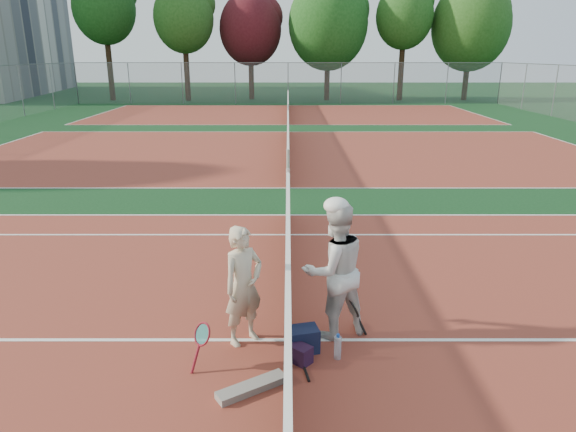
{
  "coord_description": "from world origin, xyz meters",
  "views": [
    {
      "loc": [
        0.0,
        -5.92,
        3.58
      ],
      "look_at": [
        0.0,
        2.09,
        1.05
      ],
      "focal_mm": 32.0,
      "sensor_mm": 36.0,
      "label": 1
    }
  ],
  "objects": [
    {
      "name": "player_a",
      "position": [
        -0.56,
        -0.01,
        0.79
      ],
      "size": [
        0.68,
        0.66,
        1.57
      ],
      "primitive_type": "imported",
      "rotation": [
        0.0,
        0.0,
        0.73
      ],
      "color": "beige",
      "rests_on": "ground"
    },
    {
      "name": "racket_black_held",
      "position": [
        0.85,
        0.08,
        0.28
      ],
      "size": [
        0.35,
        0.34,
        0.55
      ],
      "primitive_type": null,
      "rotation": [
        0.0,
        0.0,
        3.43
      ],
      "color": "black",
      "rests_on": "ground"
    },
    {
      "name": "tree_back_0",
      "position": [
        -14.35,
        37.02,
        7.01
      ],
      "size": [
        4.82,
        4.82,
        9.81
      ],
      "color": "#382314",
      "rests_on": "ground"
    },
    {
      "name": "sports_bag_purple",
      "position": [
        0.14,
        -0.5,
        0.11
      ],
      "size": [
        0.33,
        0.33,
        0.23
      ],
      "primitive_type": "cube",
      "rotation": [
        0.0,
        0.0,
        -0.72
      ],
      "color": "black",
      "rests_on": "ground"
    },
    {
      "name": "tree_back_3",
      "position": [
        3.18,
        37.36,
        5.9
      ],
      "size": [
        6.31,
        6.31,
        9.54
      ],
      "color": "#382314",
      "rests_on": "ground"
    },
    {
      "name": "court_main",
      "position": [
        0.0,
        0.0,
        0.0
      ],
      "size": [
        23.77,
        10.97,
        0.01
      ],
      "primitive_type": "cube",
      "color": "maroon",
      "rests_on": "ground"
    },
    {
      "name": "fence_back",
      "position": [
        0.0,
        34.0,
        1.5
      ],
      "size": [
        32.0,
        0.06,
        3.0
      ],
      "primitive_type": null,
      "color": "slate",
      "rests_on": "ground"
    },
    {
      "name": "net_main",
      "position": [
        0.0,
        0.0,
        0.51
      ],
      "size": [
        0.1,
        10.98,
        1.02
      ],
      "primitive_type": null,
      "color": "black",
      "rests_on": "ground"
    },
    {
      "name": "ground",
      "position": [
        0.0,
        0.0,
        0.0
      ],
      "size": [
        130.0,
        130.0,
        0.0
      ],
      "primitive_type": "plane",
      "color": "#0D3315",
      "rests_on": "ground"
    },
    {
      "name": "court_far_b",
      "position": [
        0.0,
        27.0,
        0.0
      ],
      "size": [
        23.77,
        10.97,
        0.01
      ],
      "primitive_type": "cube",
      "color": "maroon",
      "rests_on": "ground"
    },
    {
      "name": "racket_spare",
      "position": [
        0.16,
        -0.45,
        0.01
      ],
      "size": [
        0.37,
        0.64,
        0.03
      ],
      "primitive_type": null,
      "rotation": [
        0.0,
        0.0,
        1.75
      ],
      "color": "black",
      "rests_on": "ground"
    },
    {
      "name": "player_b",
      "position": [
        0.6,
        0.19,
        0.91
      ],
      "size": [
        1.09,
        0.99,
        1.83
      ],
      "primitive_type": "imported",
      "rotation": [
        0.0,
        0.0,
        3.55
      ],
      "color": "silver",
      "rests_on": "ground"
    },
    {
      "name": "net_cover_canvas",
      "position": [
        -0.4,
        -1.06,
        0.04
      ],
      "size": [
        0.8,
        0.6,
        0.09
      ],
      "primitive_type": "cube",
      "rotation": [
        0.0,
        0.0,
        0.57
      ],
      "color": "slate",
      "rests_on": "ground"
    },
    {
      "name": "net_far_b",
      "position": [
        0.0,
        27.0,
        0.51
      ],
      "size": [
        0.1,
        10.98,
        1.02
      ],
      "primitive_type": null,
      "color": "black",
      "rests_on": "ground"
    },
    {
      "name": "sports_bag_navy",
      "position": [
        0.18,
        -0.25,
        0.16
      ],
      "size": [
        0.45,
        0.36,
        0.32
      ],
      "primitive_type": "cube",
      "rotation": [
        0.0,
        0.0,
        0.24
      ],
      "color": "#111733",
      "rests_on": "ground"
    },
    {
      "name": "net_far_a",
      "position": [
        0.0,
        13.5,
        0.51
      ],
      "size": [
        0.1,
        10.98,
        1.02
      ],
      "primitive_type": null,
      "color": "black",
      "rests_on": "ground"
    },
    {
      "name": "tree_back_maroon",
      "position": [
        -3.05,
        38.07,
        5.52
      ],
      "size": [
        5.01,
        5.01,
        8.42
      ],
      "color": "#382314",
      "rests_on": "ground"
    },
    {
      "name": "water_bottle",
      "position": [
        0.61,
        -0.42,
        0.15
      ],
      "size": [
        0.09,
        0.09,
        0.3
      ],
      "primitive_type": "cylinder",
      "color": "#C7E3FD",
      "rests_on": "ground"
    },
    {
      "name": "tree_back_5",
      "position": [
        14.51,
        37.33,
        5.74
      ],
      "size": [
        6.14,
        6.14,
        9.28
      ],
      "color": "#382314",
      "rests_on": "ground"
    },
    {
      "name": "tree_back_1",
      "position": [
        -8.13,
        36.81,
        6.27
      ],
      "size": [
        4.67,
        4.67,
        8.99
      ],
      "color": "#382314",
      "rests_on": "ground"
    },
    {
      "name": "racket_red",
      "position": [
        -1.01,
        -0.58,
        0.28
      ],
      "size": [
        0.38,
        0.39,
        0.56
      ],
      "primitive_type": null,
      "rotation": [
        0.0,
        0.0,
        0.91
      ],
      "color": "maroon",
      "rests_on": "ground"
    },
    {
      "name": "court_far_a",
      "position": [
        0.0,
        13.5,
        0.0
      ],
      "size": [
        23.77,
        10.97,
        0.01
      ],
      "primitive_type": "cube",
      "color": "maroon",
      "rests_on": "ground"
    },
    {
      "name": "tree_back_4",
      "position": [
        9.13,
        37.08,
        6.44
      ],
      "size": [
        4.47,
        4.47,
        9.05
      ],
      "color": "#382314",
      "rests_on": "ground"
    }
  ]
}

